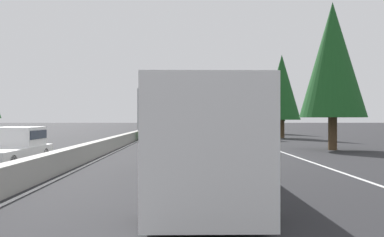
{
  "coord_description": "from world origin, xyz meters",
  "views": [
    {
      "loc": [
        -1.31,
        -5.01,
        2.24
      ],
      "look_at": [
        65.04,
        -6.18,
        2.29
      ],
      "focal_mm": 37.03,
      "sensor_mm": 36.0,
      "label": 1
    }
  ],
  "objects_px": {
    "conifer_right_near": "(282,87)",
    "conifer_right_mid": "(272,99)",
    "box_truck_far_left": "(162,123)",
    "oncoming_near": "(13,148)",
    "bus_mid_center": "(198,135)",
    "oncoming_far": "(145,127)",
    "sedan_mid_left": "(186,124)",
    "minivan_mid_right": "(187,124)",
    "conifer_right_foreground": "(333,60)",
    "sign_gantry_overhead": "(194,95)",
    "pickup_far_center": "(154,131)"
  },
  "relations": [
    {
      "from": "pickup_far_center",
      "to": "sedan_mid_left",
      "type": "distance_m",
      "value": 80.35
    },
    {
      "from": "bus_mid_center",
      "to": "conifer_right_mid",
      "type": "xyz_separation_m",
      "value": [
        45.68,
        -12.52,
        3.51
      ]
    },
    {
      "from": "box_truck_far_left",
      "to": "sedan_mid_left",
      "type": "relative_size",
      "value": 1.93
    },
    {
      "from": "sign_gantry_overhead",
      "to": "box_truck_far_left",
      "type": "bearing_deg",
      "value": 22.36
    },
    {
      "from": "conifer_right_foreground",
      "to": "box_truck_far_left",
      "type": "bearing_deg",
      "value": 26.54
    },
    {
      "from": "pickup_far_center",
      "to": "conifer_right_foreground",
      "type": "bearing_deg",
      "value": -136.76
    },
    {
      "from": "sedan_mid_left",
      "to": "conifer_right_near",
      "type": "relative_size",
      "value": 0.45
    },
    {
      "from": "conifer_right_near",
      "to": "conifer_right_mid",
      "type": "distance_m",
      "value": 12.85
    },
    {
      "from": "sign_gantry_overhead",
      "to": "conifer_right_foreground",
      "type": "distance_m",
      "value": 19.87
    },
    {
      "from": "bus_mid_center",
      "to": "oncoming_far",
      "type": "height_order",
      "value": "bus_mid_center"
    },
    {
      "from": "conifer_right_near",
      "to": "minivan_mid_right",
      "type": "bearing_deg",
      "value": 11.23
    },
    {
      "from": "oncoming_near",
      "to": "pickup_far_center",
      "type": "bearing_deg",
      "value": 169.99
    },
    {
      "from": "pickup_far_center",
      "to": "conifer_right_mid",
      "type": "distance_m",
      "value": 22.76
    },
    {
      "from": "oncoming_far",
      "to": "pickup_far_center",
      "type": "bearing_deg",
      "value": 7.33
    },
    {
      "from": "bus_mid_center",
      "to": "box_truck_far_left",
      "type": "relative_size",
      "value": 1.35
    },
    {
      "from": "bus_mid_center",
      "to": "oncoming_near",
      "type": "bearing_deg",
      "value": 56.65
    },
    {
      "from": "oncoming_far",
      "to": "conifer_right_near",
      "type": "bearing_deg",
      "value": 30.41
    },
    {
      "from": "sign_gantry_overhead",
      "to": "bus_mid_center",
      "type": "relative_size",
      "value": 1.1
    },
    {
      "from": "pickup_far_center",
      "to": "conifer_right_near",
      "type": "xyz_separation_m",
      "value": [
        2.49,
        -14.66,
        4.97
      ]
    },
    {
      "from": "sign_gantry_overhead",
      "to": "conifer_right_mid",
      "type": "bearing_deg",
      "value": -42.98
    },
    {
      "from": "sedan_mid_left",
      "to": "minivan_mid_right",
      "type": "xyz_separation_m",
      "value": [
        -23.52,
        -0.31,
        0.27
      ]
    },
    {
      "from": "sign_gantry_overhead",
      "to": "oncoming_near",
      "type": "xyz_separation_m",
      "value": [
        -27.44,
        8.86,
        -4.07
      ]
    },
    {
      "from": "pickup_far_center",
      "to": "box_truck_far_left",
      "type": "height_order",
      "value": "box_truck_far_left"
    },
    {
      "from": "pickup_far_center",
      "to": "minivan_mid_right",
      "type": "distance_m",
      "value": 56.88
    },
    {
      "from": "oncoming_near",
      "to": "conifer_right_mid",
      "type": "bearing_deg",
      "value": 152.68
    },
    {
      "from": "sign_gantry_overhead",
      "to": "oncoming_far",
      "type": "bearing_deg",
      "value": 15.32
    },
    {
      "from": "pickup_far_center",
      "to": "oncoming_far",
      "type": "distance_m",
      "value": 35.46
    },
    {
      "from": "oncoming_far",
      "to": "conifer_right_mid",
      "type": "relative_size",
      "value": 0.51
    },
    {
      "from": "sedan_mid_left",
      "to": "minivan_mid_right",
      "type": "distance_m",
      "value": 23.52
    },
    {
      "from": "oncoming_near",
      "to": "oncoming_far",
      "type": "height_order",
      "value": "oncoming_near"
    },
    {
      "from": "sedan_mid_left",
      "to": "conifer_right_near",
      "type": "distance_m",
      "value": 78.73
    },
    {
      "from": "box_truck_far_left",
      "to": "conifer_right_mid",
      "type": "relative_size",
      "value": 0.99
    },
    {
      "from": "conifer_right_foreground",
      "to": "conifer_right_mid",
      "type": "distance_m",
      "value": 30.25
    },
    {
      "from": "sign_gantry_overhead",
      "to": "conifer_right_mid",
      "type": "height_order",
      "value": "conifer_right_mid"
    },
    {
      "from": "pickup_far_center",
      "to": "box_truck_far_left",
      "type": "relative_size",
      "value": 0.66
    },
    {
      "from": "sedan_mid_left",
      "to": "conifer_right_foreground",
      "type": "bearing_deg",
      "value": -173.73
    },
    {
      "from": "oncoming_near",
      "to": "conifer_right_near",
      "type": "xyz_separation_m",
      "value": [
        27.52,
        -19.07,
        4.97
      ]
    },
    {
      "from": "oncoming_far",
      "to": "sedan_mid_left",
      "type": "bearing_deg",
      "value": 169.82
    },
    {
      "from": "minivan_mid_right",
      "to": "oncoming_near",
      "type": "relative_size",
      "value": 0.89
    },
    {
      "from": "bus_mid_center",
      "to": "conifer_right_mid",
      "type": "distance_m",
      "value": 47.49
    },
    {
      "from": "box_truck_far_left",
      "to": "conifer_right_mid",
      "type": "xyz_separation_m",
      "value": [
        2.23,
        -16.27,
        3.61
      ]
    },
    {
      "from": "bus_mid_center",
      "to": "oncoming_far",
      "type": "relative_size",
      "value": 2.61
    },
    {
      "from": "pickup_far_center",
      "to": "bus_mid_center",
      "type": "bearing_deg",
      "value": -172.8
    },
    {
      "from": "bus_mid_center",
      "to": "oncoming_near",
      "type": "distance_m",
      "value": 9.93
    },
    {
      "from": "conifer_right_near",
      "to": "box_truck_far_left",
      "type": "bearing_deg",
      "value": 54.24
    },
    {
      "from": "box_truck_far_left",
      "to": "oncoming_near",
      "type": "height_order",
      "value": "box_truck_far_left"
    },
    {
      "from": "pickup_far_center",
      "to": "oncoming_far",
      "type": "bearing_deg",
      "value": 7.33
    },
    {
      "from": "bus_mid_center",
      "to": "conifer_right_near",
      "type": "distance_m",
      "value": 34.94
    },
    {
      "from": "box_truck_far_left",
      "to": "bus_mid_center",
      "type": "bearing_deg",
      "value": -175.07
    },
    {
      "from": "conifer_right_foreground",
      "to": "conifer_right_mid",
      "type": "xyz_separation_m",
      "value": [
        30.14,
        -2.33,
        -1.25
      ]
    }
  ]
}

